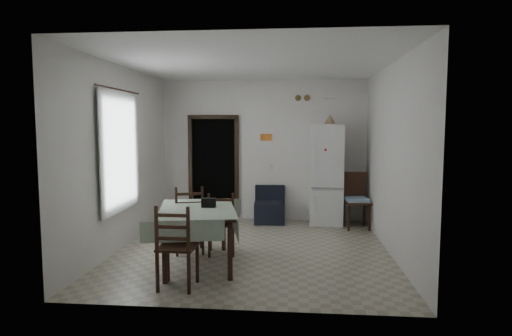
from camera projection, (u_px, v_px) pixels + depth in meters
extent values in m
plane|color=#A9A18A|center=(253.00, 250.00, 6.76)|extent=(4.50, 4.50, 0.00)
cube|color=black|center=(216.00, 168.00, 9.20)|extent=(0.90, 0.45, 2.10)
cube|color=black|center=(191.00, 169.00, 9.00)|extent=(0.08, 0.10, 2.18)
cube|color=black|center=(237.00, 169.00, 8.91)|extent=(0.08, 0.10, 2.18)
cube|color=black|center=(213.00, 117.00, 8.85)|extent=(1.06, 0.10, 0.08)
cube|color=silver|center=(114.00, 152.00, 6.61)|extent=(0.10, 1.20, 1.60)
cube|color=silver|center=(121.00, 152.00, 6.60)|extent=(0.02, 1.45, 1.85)
cylinder|color=black|center=(119.00, 90.00, 6.51)|extent=(0.02, 1.60, 0.02)
cube|color=white|center=(266.00, 142.00, 8.82)|extent=(0.28, 0.02, 0.40)
cube|color=orange|center=(266.00, 137.00, 8.81)|extent=(0.24, 0.01, 0.14)
cube|color=beige|center=(271.00, 167.00, 8.86)|extent=(0.08, 0.02, 0.12)
cylinder|color=brown|center=(298.00, 98.00, 8.67)|extent=(0.12, 0.03, 0.12)
cylinder|color=brown|center=(307.00, 98.00, 8.66)|extent=(0.12, 0.03, 0.12)
cube|color=white|center=(331.00, 96.00, 8.59)|extent=(0.25, 0.07, 0.09)
cone|color=tan|center=(330.00, 119.00, 8.41)|extent=(0.24, 0.24, 0.19)
cube|color=black|center=(209.00, 203.00, 6.02)|extent=(0.20, 0.13, 0.13)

